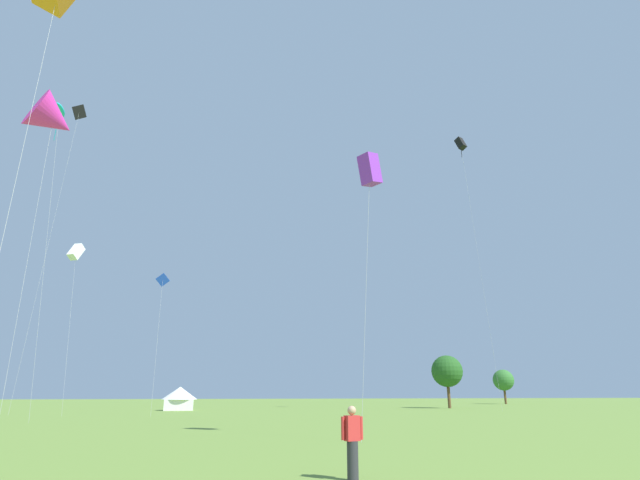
# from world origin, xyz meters

# --- Properties ---
(kite_purple_box) EXTENTS (1.92, 1.72, 14.55)m
(kite_purple_box) POSITION_xyz_m (-0.60, 18.22, 13.63)
(kite_purple_box) COLOR purple
(kite_purple_box) RESTS_ON ground
(kite_black_box) EXTENTS (2.16, 2.03, 37.59)m
(kite_black_box) POSITION_xyz_m (25.84, 51.67, 36.46)
(kite_black_box) COLOR black
(kite_black_box) RESTS_ON ground
(kite_white_box) EXTENTS (2.31, 3.16, 17.46)m
(kite_white_box) POSITION_xyz_m (-22.41, 50.19, 16.45)
(kite_white_box) COLOR white
(kite_white_box) RESTS_ON ground
(kite_black_diamond) EXTENTS (1.88, 2.68, 35.83)m
(kite_black_diamond) POSITION_xyz_m (-25.17, 52.73, 33.88)
(kite_black_diamond) COLOR black
(kite_black_diamond) RESTS_ON ground
(kite_magenta_delta) EXTENTS (4.42, 4.33, 21.73)m
(kite_magenta_delta) POSITION_xyz_m (-19.73, 28.15, 19.92)
(kite_magenta_delta) COLOR #E02DA3
(kite_magenta_delta) RESTS_ON ground
(kite_blue_diamond) EXTENTS (1.46, 2.37, 13.91)m
(kite_blue_diamond) POSITION_xyz_m (-13.04, 46.97, 12.78)
(kite_blue_diamond) COLOR blue
(kite_blue_diamond) RESTS_ON ground
(kite_cyan_parafoil) EXTENTS (2.54, 2.37, 26.32)m
(kite_cyan_parafoil) POSITION_xyz_m (-22.41, 37.46, 25.87)
(kite_cyan_parafoil) COLOR #1EB7CC
(kite_cyan_parafoil) RESTS_ON ground
(person_spectator) EXTENTS (0.57, 0.30, 1.73)m
(person_spectator) POSITION_xyz_m (-5.06, 8.05, 0.85)
(person_spectator) COLOR #2D2D33
(person_spectator) RESTS_ON ground
(festival_tent_left) EXTENTS (4.39, 4.39, 2.85)m
(festival_tent_left) POSITION_xyz_m (-10.82, 62.44, 1.58)
(festival_tent_left) COLOR white
(festival_tent_left) RESTS_ON ground
(tree_distant_left) EXTENTS (4.17, 4.17, 6.73)m
(tree_distant_left) POSITION_xyz_m (52.17, 86.89, 4.62)
(tree_distant_left) COLOR brown
(tree_distant_left) RESTS_ON ground
(tree_distant_right) EXTENTS (4.53, 4.53, 7.43)m
(tree_distant_right) POSITION_xyz_m (26.82, 62.80, 5.14)
(tree_distant_right) COLOR brown
(tree_distant_right) RESTS_ON ground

